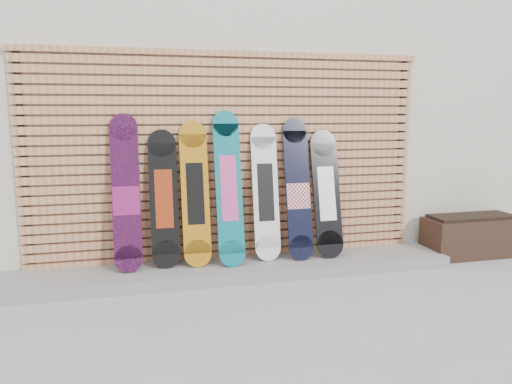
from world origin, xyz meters
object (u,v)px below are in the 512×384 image
planter_box (471,236)px  snowboard_6 (327,194)px  snowboard_1 (164,199)px  snowboard_3 (229,188)px  snowboard_4 (265,192)px  snowboard_5 (298,190)px  snowboard_0 (126,194)px  snowboard_2 (195,194)px

planter_box → snowboard_6: snowboard_6 is taller
snowboard_1 → snowboard_3: size_ratio=0.88×
snowboard_4 → snowboard_5: snowboard_5 is taller
snowboard_0 → snowboard_1: (0.37, 0.03, -0.07)m
snowboard_2 → snowboard_3: snowboard_3 is taller
snowboard_3 → snowboard_5: bearing=1.2°
snowboard_6 → snowboard_1: bearing=178.6°
snowboard_1 → snowboard_5: bearing=-1.7°
snowboard_4 → planter_box: bearing=-2.9°
planter_box → snowboard_6: size_ratio=0.80×
snowboard_6 → snowboard_4: bearing=176.9°
snowboard_2 → snowboard_3: bearing=-6.4°
snowboard_3 → snowboard_6: 1.09m
snowboard_0 → snowboard_4: bearing=1.0°
snowboard_0 → snowboard_3: 1.02m
snowboard_3 → snowboard_6: (1.08, 0.02, -0.10)m
planter_box → snowboard_3: bearing=178.6°
planter_box → snowboard_1: (-3.52, 0.13, 0.57)m
snowboard_1 → snowboard_0: bearing=-175.6°
planter_box → snowboard_0: (-3.88, 0.10, 0.64)m
snowboard_3 → snowboard_5: (0.75, 0.02, -0.05)m
snowboard_2 → snowboard_3: 0.35m
planter_box → snowboard_4: size_ratio=0.76×
snowboard_6 → planter_box: bearing=-2.9°
snowboard_0 → snowboard_5: bearing=-0.4°
snowboard_2 → snowboard_3: size_ratio=0.94×
snowboard_2 → snowboard_6: 1.42m
snowboard_0 → snowboard_5: 1.77m
planter_box → snowboard_1: size_ratio=0.78×
snowboard_5 → snowboard_6: (0.33, 0.00, -0.05)m
snowboard_5 → planter_box: bearing=-2.4°
snowboard_1 → snowboard_4: (1.06, -0.00, 0.02)m
snowboard_4 → snowboard_3: bearing=-172.4°
planter_box → snowboard_5: snowboard_5 is taller
planter_box → snowboard_4: bearing=177.1°
snowboard_6 → snowboard_3: bearing=-179.1°
snowboard_1 → snowboard_5: 1.41m
snowboard_1 → snowboard_5: snowboard_5 is taller
snowboard_0 → snowboard_6: size_ratio=1.13×
snowboard_0 → planter_box: bearing=-1.5°
snowboard_2 → planter_box: bearing=-2.0°
snowboard_3 → planter_box: bearing=-1.4°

